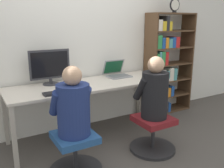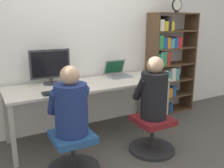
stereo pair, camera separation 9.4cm
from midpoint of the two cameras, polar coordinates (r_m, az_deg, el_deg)
ground_plane at (r=3.29m, az=-1.19°, el=-13.93°), size 14.00×14.00×0.00m
wall_back at (r=3.61m, az=-7.09°, el=10.17°), size 10.00×0.05×2.60m
desk at (r=3.33m, az=-4.08°, el=-0.90°), size 2.18×0.71×0.75m
desktop_monitor at (r=3.31m, az=-13.11°, el=3.87°), size 0.52×0.21×0.45m
laptop at (r=3.70m, az=2.13°, el=2.50°), size 0.33×0.33×0.24m
keyboard at (r=2.92m, az=-11.00°, el=-1.77°), size 0.39×0.14×0.03m
computer_mouse_by_keyboard at (r=2.97m, az=-6.34°, el=-1.18°), size 0.06×0.11×0.04m
office_chair_left at (r=2.73m, az=-7.87°, el=-15.30°), size 0.56×0.56×0.43m
office_chair_right at (r=3.14m, az=10.04°, el=-11.23°), size 0.56×0.56×0.43m
person_at_monitor at (r=2.52m, az=-8.32°, el=-4.87°), size 0.41×0.36×0.71m
person_at_laptop at (r=2.96m, az=10.43°, el=-1.73°), size 0.38×0.35×0.73m
bookshelf at (r=4.27m, az=13.06°, el=3.92°), size 0.84×0.31×1.67m
desk_clock at (r=4.20m, az=15.28°, el=16.99°), size 0.19×0.03×0.21m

